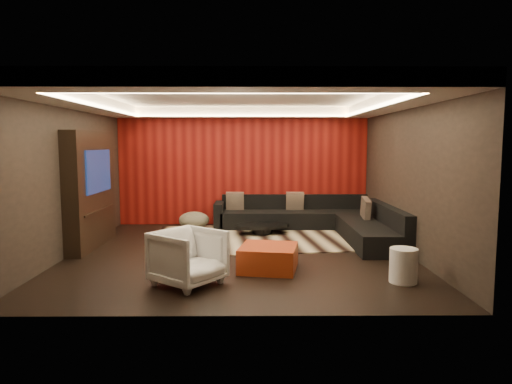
{
  "coord_description": "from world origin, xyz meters",
  "views": [
    {
      "loc": [
        0.23,
        -8.05,
        1.96
      ],
      "look_at": [
        0.3,
        0.6,
        1.05
      ],
      "focal_mm": 32.0,
      "sensor_mm": 36.0,
      "label": 1
    }
  ],
  "objects_px": {
    "white_side_table": "(403,265)",
    "sectional_sofa": "(321,221)",
    "orange_ottoman": "(268,258)",
    "armchair": "(188,257)",
    "drum_stool": "(196,239)",
    "coffee_table": "(262,229)"
  },
  "relations": [
    {
      "from": "coffee_table",
      "to": "armchair",
      "type": "xyz_separation_m",
      "value": [
        -1.11,
        -3.56,
        0.27
      ]
    },
    {
      "from": "drum_stool",
      "to": "armchair",
      "type": "height_order",
      "value": "armchair"
    },
    {
      "from": "armchair",
      "to": "drum_stool",
      "type": "bearing_deg",
      "value": 41.92
    },
    {
      "from": "drum_stool",
      "to": "coffee_table",
      "type": "bearing_deg",
      "value": 51.34
    },
    {
      "from": "coffee_table",
      "to": "orange_ottoman",
      "type": "distance_m",
      "value": 2.8
    },
    {
      "from": "drum_stool",
      "to": "sectional_sofa",
      "type": "relative_size",
      "value": 0.11
    },
    {
      "from": "drum_stool",
      "to": "sectional_sofa",
      "type": "height_order",
      "value": "sectional_sofa"
    },
    {
      "from": "white_side_table",
      "to": "drum_stool",
      "type": "bearing_deg",
      "value": 148.84
    },
    {
      "from": "orange_ottoman",
      "to": "sectional_sofa",
      "type": "distance_m",
      "value": 3.19
    },
    {
      "from": "drum_stool",
      "to": "sectional_sofa",
      "type": "distance_m",
      "value": 3.04
    },
    {
      "from": "orange_ottoman",
      "to": "armchair",
      "type": "distance_m",
      "value": 1.39
    },
    {
      "from": "coffee_table",
      "to": "drum_stool",
      "type": "xyz_separation_m",
      "value": [
        -1.24,
        -1.55,
        0.1
      ]
    },
    {
      "from": "orange_ottoman",
      "to": "armchair",
      "type": "xyz_separation_m",
      "value": [
        -1.14,
        -0.76,
        0.2
      ]
    },
    {
      "from": "orange_ottoman",
      "to": "sectional_sofa",
      "type": "relative_size",
      "value": 0.23
    },
    {
      "from": "coffee_table",
      "to": "drum_stool",
      "type": "distance_m",
      "value": 1.99
    },
    {
      "from": "orange_ottoman",
      "to": "white_side_table",
      "type": "bearing_deg",
      "value": -19.51
    },
    {
      "from": "drum_stool",
      "to": "armchair",
      "type": "distance_m",
      "value": 2.02
    },
    {
      "from": "white_side_table",
      "to": "sectional_sofa",
      "type": "xyz_separation_m",
      "value": [
        -0.64,
        3.6,
        0.02
      ]
    },
    {
      "from": "armchair",
      "to": "sectional_sofa",
      "type": "relative_size",
      "value": 0.23
    },
    {
      "from": "sectional_sofa",
      "to": "armchair",
      "type": "bearing_deg",
      "value": -123.02
    },
    {
      "from": "drum_stool",
      "to": "sectional_sofa",
      "type": "bearing_deg",
      "value": 33.64
    },
    {
      "from": "coffee_table",
      "to": "sectional_sofa",
      "type": "bearing_deg",
      "value": 5.79
    }
  ]
}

